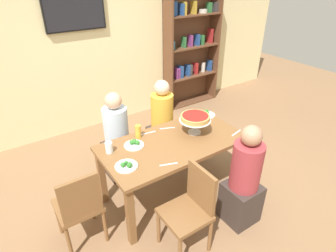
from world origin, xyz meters
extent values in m
plane|color=#846042|center=(0.00, 0.00, 0.00)|extent=(12.00, 12.00, 0.00)
cube|color=beige|center=(0.00, 2.20, 1.40)|extent=(8.00, 0.12, 2.80)
cube|color=brown|center=(0.00, 0.00, 0.72)|extent=(1.57, 0.81, 0.04)
cube|color=brown|center=(-0.73, -0.35, 0.35)|extent=(0.07, 0.07, 0.70)
cube|color=brown|center=(0.73, -0.35, 0.35)|extent=(0.07, 0.07, 0.70)
cube|color=brown|center=(-0.73, 0.35, 0.35)|extent=(0.07, 0.07, 0.70)
cube|color=brown|center=(0.73, 0.35, 0.35)|extent=(0.07, 0.07, 0.70)
cube|color=brown|center=(1.27, 1.98, 1.10)|extent=(0.03, 0.30, 2.20)
cube|color=brown|center=(2.34, 1.98, 1.10)|extent=(0.03, 0.30, 2.20)
cube|color=brown|center=(1.80, 2.12, 1.10)|extent=(1.10, 0.02, 2.20)
cube|color=brown|center=(1.80, 1.98, 0.01)|extent=(1.04, 0.28, 0.02)
cube|color=brown|center=(1.80, 1.98, 0.56)|extent=(1.04, 0.28, 0.02)
cube|color=brown|center=(1.80, 1.98, 1.11)|extent=(1.04, 0.28, 0.02)
cube|color=brown|center=(1.80, 1.98, 1.66)|extent=(1.04, 0.28, 0.02)
cylinder|color=silver|center=(1.34, 1.98, 0.68)|extent=(0.07, 0.07, 0.21)
cube|color=#7A3370|center=(1.43, 1.98, 0.67)|extent=(0.04, 0.13, 0.19)
cube|color=#7A3370|center=(1.48, 1.98, 0.67)|extent=(0.04, 0.13, 0.18)
cube|color=navy|center=(1.54, 1.98, 0.68)|extent=(0.07, 0.13, 0.22)
cube|color=navy|center=(1.71, 1.98, 0.68)|extent=(0.05, 0.13, 0.21)
cube|color=#3D3838|center=(1.76, 1.98, 0.68)|extent=(0.05, 0.13, 0.21)
cube|color=maroon|center=(1.90, 1.98, 0.68)|extent=(0.05, 0.13, 0.21)
cylinder|color=beige|center=(2.10, 1.98, 0.67)|extent=(0.08, 0.08, 0.18)
cube|color=navy|center=(2.25, 1.98, 0.68)|extent=(0.07, 0.11, 0.20)
cylinder|color=#3D7084|center=(1.35, 1.98, 1.19)|extent=(0.11, 0.11, 0.14)
cube|color=#2D6B38|center=(1.60, 1.98, 1.22)|extent=(0.04, 0.12, 0.18)
cube|color=#7A3370|center=(1.75, 1.98, 1.22)|extent=(0.04, 0.13, 0.20)
cube|color=navy|center=(1.90, 1.98, 1.22)|extent=(0.05, 0.13, 0.19)
cube|color=#2D6B38|center=(2.01, 1.98, 1.21)|extent=(0.05, 0.13, 0.17)
cube|color=maroon|center=(2.22, 1.98, 1.25)|extent=(0.04, 0.13, 0.26)
cube|color=navy|center=(1.33, 1.98, 1.79)|extent=(0.05, 0.13, 0.23)
cube|color=navy|center=(1.39, 1.98, 1.79)|extent=(0.06, 0.10, 0.23)
cube|color=navy|center=(1.53, 1.98, 1.77)|extent=(0.05, 0.13, 0.19)
cube|color=#B7932D|center=(1.58, 1.98, 1.78)|extent=(0.04, 0.13, 0.21)
cube|color=#B7932D|center=(1.80, 1.98, 1.78)|extent=(0.05, 0.13, 0.21)
cylinder|color=beige|center=(2.01, 1.98, 1.70)|extent=(0.15, 0.15, 0.06)
cube|color=#2D6B38|center=(2.15, 1.98, 1.76)|extent=(0.05, 0.13, 0.17)
cube|color=#3D3838|center=(2.29, 1.98, 1.76)|extent=(0.06, 0.13, 0.16)
cube|color=black|center=(-0.22, 2.11, 1.84)|extent=(0.86, 0.05, 0.51)
cube|color=black|center=(-0.22, 2.08, 1.84)|extent=(0.82, 0.01, 0.47)
cube|color=#382D28|center=(-0.35, 0.71, 0.23)|extent=(0.34, 0.34, 0.45)
cylinder|color=silver|center=(-0.35, 0.71, 0.70)|extent=(0.30, 0.30, 0.50)
sphere|color=tan|center=(-0.35, 0.71, 1.05)|extent=(0.20, 0.20, 0.20)
cube|color=#382D28|center=(0.38, -0.71, 0.23)|extent=(0.34, 0.34, 0.45)
cylinder|color=#993338|center=(0.38, -0.71, 0.70)|extent=(0.30, 0.30, 0.50)
sphere|color=#A87A5B|center=(0.38, -0.71, 1.05)|extent=(0.20, 0.20, 0.20)
cube|color=#382D28|center=(0.33, 0.73, 0.23)|extent=(0.34, 0.34, 0.45)
cylinder|color=gold|center=(0.33, 0.73, 0.70)|extent=(0.30, 0.30, 0.50)
sphere|color=beige|center=(0.33, 0.73, 1.05)|extent=(0.20, 0.20, 0.20)
cube|color=brown|center=(-1.10, -0.01, 0.43)|extent=(0.40, 0.40, 0.04)
cube|color=brown|center=(-1.10, -0.19, 0.66)|extent=(0.36, 0.04, 0.42)
cylinder|color=brown|center=(-1.28, 0.16, 0.21)|extent=(0.04, 0.04, 0.41)
cylinder|color=brown|center=(-0.93, 0.16, 0.21)|extent=(0.04, 0.04, 0.41)
cylinder|color=brown|center=(-1.28, -0.19, 0.21)|extent=(0.04, 0.04, 0.41)
cylinder|color=brown|center=(-0.93, -0.19, 0.21)|extent=(0.04, 0.04, 0.41)
cube|color=brown|center=(-0.33, -0.67, 0.43)|extent=(0.40, 0.40, 0.04)
cube|color=brown|center=(-0.15, -0.67, 0.66)|extent=(0.04, 0.36, 0.42)
cylinder|color=brown|center=(-0.51, -0.49, 0.21)|extent=(0.04, 0.04, 0.41)
cylinder|color=brown|center=(-0.16, -0.84, 0.21)|extent=(0.04, 0.04, 0.41)
cylinder|color=brown|center=(-0.16, -0.49, 0.21)|extent=(0.04, 0.04, 0.41)
cylinder|color=silver|center=(0.31, 0.02, 0.75)|extent=(0.15, 0.15, 0.01)
cylinder|color=silver|center=(0.31, 0.02, 0.83)|extent=(0.03, 0.03, 0.15)
cylinder|color=silver|center=(0.31, 0.02, 0.90)|extent=(0.36, 0.36, 0.01)
cylinder|color=tan|center=(0.31, 0.02, 0.93)|extent=(0.33, 0.33, 0.05)
cylinder|color=maroon|center=(0.31, 0.02, 0.96)|extent=(0.29, 0.29, 0.00)
cylinder|color=white|center=(-0.39, 0.17, 0.75)|extent=(0.21, 0.21, 0.01)
sphere|color=#2D7028|center=(-0.38, 0.18, 0.78)|extent=(0.06, 0.06, 0.06)
sphere|color=#2D7028|center=(-0.36, 0.15, 0.78)|extent=(0.05, 0.05, 0.05)
sphere|color=#2D7028|center=(-0.40, 0.19, 0.78)|extent=(0.05, 0.05, 0.05)
cylinder|color=white|center=(0.71, 0.27, 0.75)|extent=(0.21, 0.21, 0.01)
sphere|color=#2D7028|center=(0.73, 0.27, 0.77)|extent=(0.04, 0.04, 0.04)
sphere|color=#2D7028|center=(0.72, 0.29, 0.78)|extent=(0.06, 0.06, 0.06)
cylinder|color=white|center=(-0.62, -0.11, 0.75)|extent=(0.22, 0.22, 0.01)
sphere|color=#2D7028|center=(-0.60, -0.15, 0.78)|extent=(0.05, 0.05, 0.05)
sphere|color=#2D7028|center=(-0.65, -0.11, 0.78)|extent=(0.05, 0.05, 0.05)
sphere|color=#2D7028|center=(-0.61, -0.09, 0.77)|extent=(0.04, 0.04, 0.04)
cylinder|color=gold|center=(-0.27, 0.29, 0.82)|extent=(0.07, 0.07, 0.15)
cylinder|color=white|center=(-0.65, 0.20, 0.80)|extent=(0.08, 0.08, 0.12)
cube|color=silver|center=(0.42, 0.30, 0.74)|extent=(0.18, 0.06, 0.00)
cube|color=silver|center=(0.70, -0.25, 0.74)|extent=(0.18, 0.06, 0.00)
cube|color=silver|center=(0.11, 0.28, 0.74)|extent=(0.17, 0.08, 0.00)
cube|color=silver|center=(-0.27, -0.31, 0.74)|extent=(0.18, 0.08, 0.00)
cube|color=silver|center=(-0.13, 0.31, 0.74)|extent=(0.18, 0.04, 0.00)
camera|label=1|loc=(-1.48, -2.10, 2.40)|focal=30.15mm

